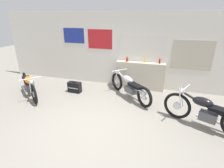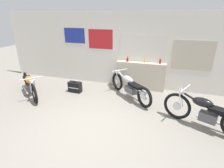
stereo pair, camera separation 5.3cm
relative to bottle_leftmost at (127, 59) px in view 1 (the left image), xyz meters
name	(u,v)px [view 1 (the left image)]	position (x,y,z in m)	size (l,w,h in m)	color
ground_plane	(92,129)	(-0.24, -2.89, -1.11)	(24.00, 24.00, 0.00)	gray
wall_back	(123,50)	(-0.22, 0.20, 0.30)	(10.00, 0.07, 2.80)	silver
sill_counter	(140,76)	(0.50, 0.02, -0.60)	(1.80, 0.28, 1.02)	#B7AD99
bottle_leftmost	(127,59)	(0.00, 0.00, 0.00)	(0.07, 0.07, 0.19)	maroon
bottle_left_center	(144,60)	(0.63, 0.05, 0.00)	(0.06, 0.06, 0.19)	gold
bottle_center	(160,61)	(1.17, 0.05, 0.00)	(0.06, 0.06, 0.20)	maroon
motorcycle_silver	(129,86)	(0.29, -0.87, -0.70)	(1.68, 1.56, 0.83)	black
motorcycle_orange	(29,85)	(-3.07, -1.70, -0.70)	(1.67, 1.38, 0.82)	black
motorcycle_black	(206,112)	(2.40, -2.05, -0.66)	(1.97, 1.01, 0.94)	black
hard_case_black	(75,87)	(-1.70, -1.00, -0.92)	(0.48, 0.25, 0.41)	black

